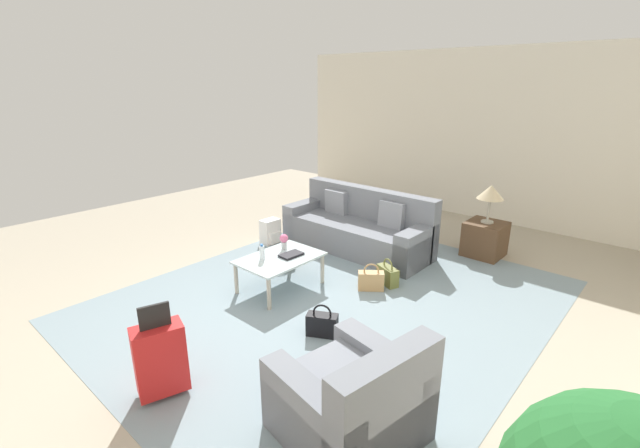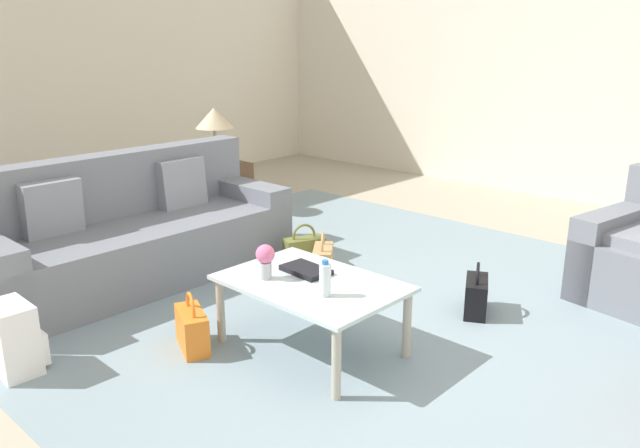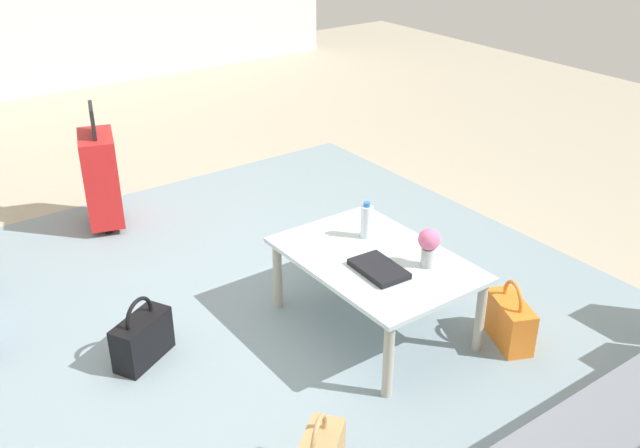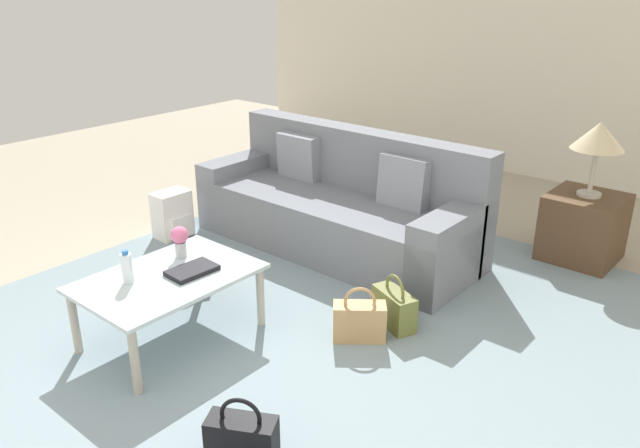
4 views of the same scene
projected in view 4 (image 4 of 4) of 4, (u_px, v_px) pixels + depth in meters
ground_plane at (171, 403)px, 3.27m from camera, size 12.00×12.00×0.00m
wall_left at (567, 31)px, 6.28m from camera, size 0.12×8.00×3.10m
area_rug at (278, 365)px, 3.58m from camera, size 5.20×4.40×0.01m
couch at (342, 209)px, 5.07m from camera, size 0.88×2.36×0.93m
coffee_table at (168, 284)px, 3.72m from camera, size 1.03×0.70×0.43m
water_bottle at (127, 268)px, 3.58m from camera, size 0.06×0.06×0.20m
coffee_table_book at (192, 270)px, 3.73m from camera, size 0.30×0.20×0.03m
flower_vase at (180, 239)px, 3.89m from camera, size 0.11×0.11×0.21m
side_table at (583, 227)px, 4.84m from camera, size 0.54×0.54×0.52m
table_lamp at (599, 138)px, 4.58m from camera, size 0.38×0.38×0.57m
handbag_tan at (359, 321)px, 3.79m from camera, size 0.31×0.34×0.36m
handbag_orange at (188, 269)px, 4.46m from camera, size 0.35×0.26×0.36m
handbag_olive at (394, 308)px, 3.94m from camera, size 0.25×0.35×0.36m
handbag_black at (242, 440)px, 2.83m from camera, size 0.28×0.35×0.36m
backpack_white at (173, 215)px, 5.26m from camera, size 0.30×0.26×0.40m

